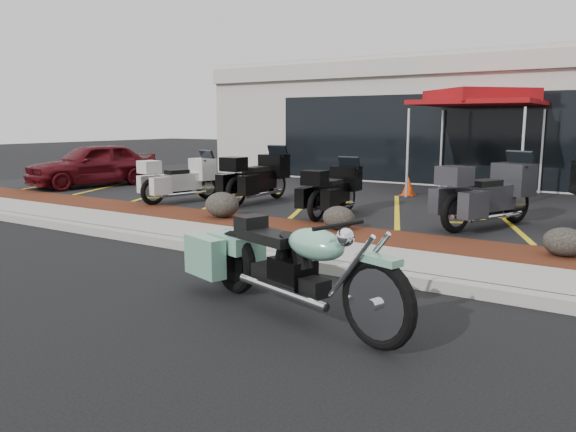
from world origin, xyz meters
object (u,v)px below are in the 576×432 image
Objects in this scene: hero_cruiser at (378,290)px; parked_car at (92,164)px; touring_white at (207,175)px; popup_canopy at (479,100)px; traffic_cone at (408,186)px.

hero_cruiser is 13.29m from parked_car.
touring_white is 0.55× the size of parked_car.
parked_car is 1.22× the size of popup_canopy.
parked_car reaches higher than traffic_cone.
hero_cruiser is at bearing -116.33° from touring_white.
hero_cruiser is 1.03× the size of popup_canopy.
parked_car is (-11.72, 6.25, 0.23)m from hero_cruiser.
traffic_cone is 2.76m from popup_canopy.
popup_canopy is at bearing 34.89° from traffic_cone.
parked_car is 7.78× the size of traffic_cone.
parked_car is 10.82m from popup_canopy.
traffic_cone is 0.16× the size of popup_canopy.
popup_canopy is (-1.81, 10.19, 2.00)m from hero_cruiser.
popup_canopy is at bearing -37.41° from touring_white.
touring_white is (-7.08, 5.92, 0.19)m from hero_cruiser.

